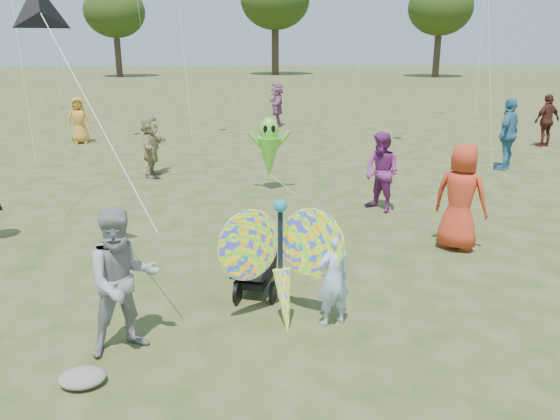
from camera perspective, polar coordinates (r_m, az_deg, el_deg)
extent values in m
plane|color=#51592B|center=(6.81, 2.38, -12.62)|extent=(160.00, 160.00, 0.00)
imported|color=#ABC6F2|center=(6.75, 5.58, -7.20)|extent=(0.52, 0.44, 1.22)
imported|color=gray|center=(6.33, -16.09, -7.15)|extent=(1.03, 0.95, 1.70)
ellipsoid|color=gray|center=(6.21, -19.96, -16.14)|extent=(0.48, 0.39, 0.15)
imported|color=red|center=(9.59, 18.36, 1.30)|extent=(1.06, 1.00, 1.82)
imported|color=teal|center=(16.26, 22.72, 7.32)|extent=(1.14, 1.16, 1.96)
imported|color=#9C8F60|center=(14.62, -13.33, 6.49)|extent=(0.59, 1.52, 1.60)
imported|color=#7D2975|center=(11.42, 10.57, 3.89)|extent=(0.97, 1.01, 1.65)
imported|color=gold|center=(20.34, -20.27, 8.79)|extent=(0.88, 0.69, 1.60)
imported|color=#4D2019|center=(20.55, 26.11, 8.39)|extent=(1.11, 0.74, 1.75)
imported|color=#A35D91|center=(23.17, -0.31, 10.98)|extent=(0.58, 1.69, 1.81)
cube|color=black|center=(7.60, -2.66, -4.76)|extent=(0.69, 0.96, 0.71)
cube|color=black|center=(7.73, -2.62, -7.03)|extent=(0.59, 0.77, 0.10)
ellipsoid|color=black|center=(7.72, -2.70, -1.79)|extent=(0.51, 0.45, 0.33)
cylinder|color=black|center=(7.44, -4.47, -8.65)|extent=(0.13, 0.30, 0.30)
cylinder|color=black|center=(7.44, -0.73, -8.59)|extent=(0.13, 0.30, 0.30)
cylinder|color=black|center=(8.18, -2.64, -6.45)|extent=(0.11, 0.23, 0.22)
cylinder|color=black|center=(7.00, -2.68, -2.95)|extent=(0.43, 0.16, 0.03)
cube|color=olive|center=(7.41, -2.70, -1.96)|extent=(0.41, 0.37, 0.26)
ellipsoid|color=#E82456|center=(6.60, -3.26, -3.75)|extent=(0.98, 0.71, 1.24)
ellipsoid|color=#E82456|center=(6.64, 3.33, -3.64)|extent=(0.98, 0.71, 1.24)
cylinder|color=black|center=(6.65, 0.03, -4.04)|extent=(0.06, 0.06, 1.00)
cone|color=#E82456|center=(6.77, 0.54, -9.92)|extent=(0.36, 0.49, 0.93)
sphere|color=teal|center=(6.45, 0.04, 0.46)|extent=(0.16, 0.16, 0.16)
cone|color=black|center=(8.34, -23.79, 18.40)|extent=(0.89, 0.62, 0.81)
cylinder|color=silver|center=(7.10, -18.92, 9.63)|extent=(1.76, 2.14, 2.41)
cone|color=#62D131|center=(12.82, -1.14, 5.50)|extent=(0.56, 0.56, 0.95)
ellipsoid|color=#62D131|center=(12.70, -1.16, 8.38)|extent=(0.44, 0.39, 0.57)
ellipsoid|color=black|center=(12.51, -1.55, 8.47)|extent=(0.10, 0.05, 0.17)
ellipsoid|color=black|center=(12.52, -0.72, 8.48)|extent=(0.10, 0.05, 0.17)
cylinder|color=#62D131|center=(12.74, -2.51, 7.25)|extent=(0.43, 0.10, 0.49)
cylinder|color=#62D131|center=(12.75, 0.21, 7.28)|extent=(0.43, 0.10, 0.49)
cylinder|color=silver|center=(12.77, 0.25, 2.70)|extent=(0.61, 0.41, 0.41)
cylinder|color=#3A2D21|center=(59.45, -16.53, 15.00)|extent=(0.63, 0.63, 3.78)
ellipsoid|color=#2B4214|center=(59.50, -16.91, 19.23)|extent=(5.94, 5.94, 5.05)
cylinder|color=#3A2D21|center=(60.95, -0.50, 16.10)|extent=(0.77, 0.77, 4.62)
cylinder|color=#3A2D21|center=(58.91, 16.05, 15.13)|extent=(0.66, 0.67, 3.99)
ellipsoid|color=#2B4214|center=(58.99, 16.44, 19.64)|extent=(6.27, 6.27, 5.33)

